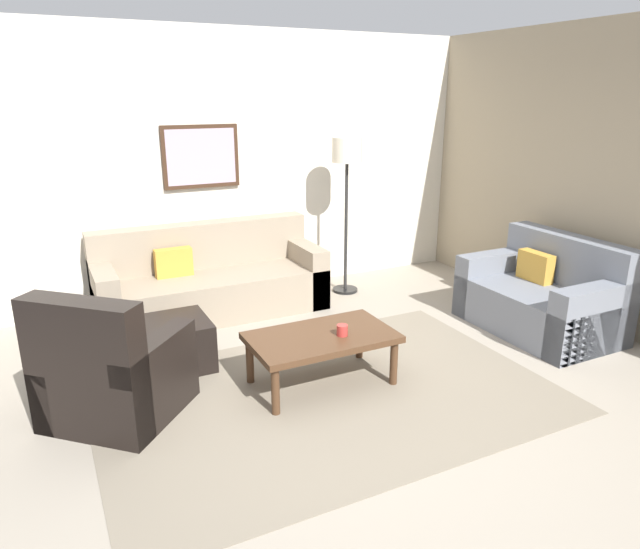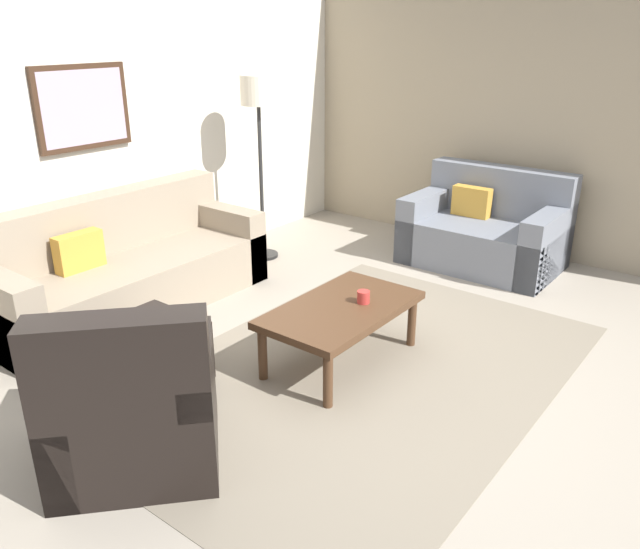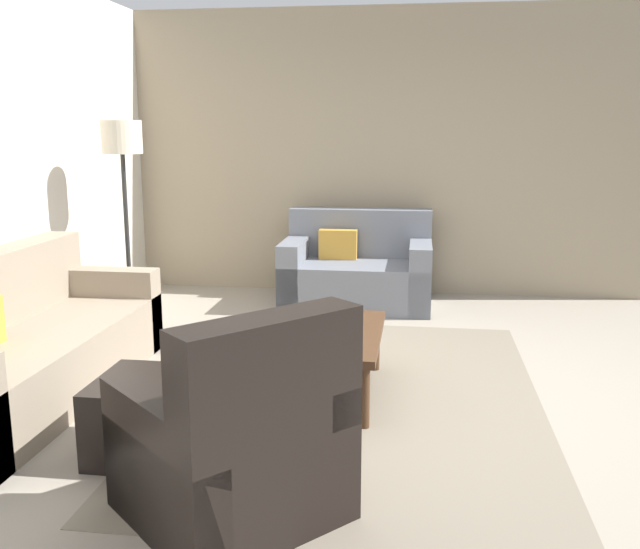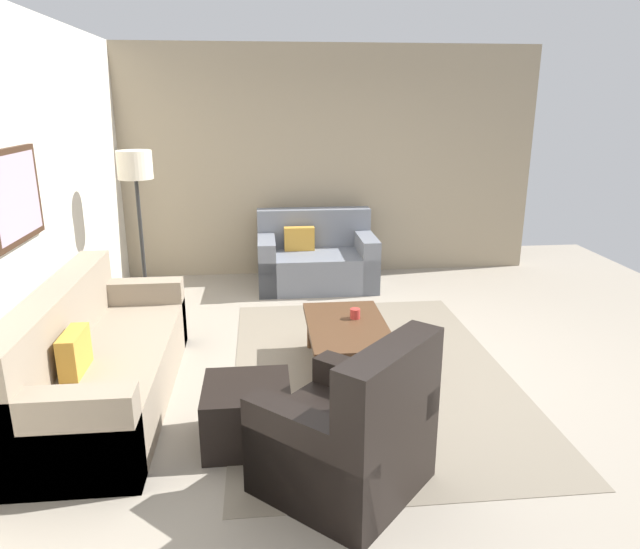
# 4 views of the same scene
# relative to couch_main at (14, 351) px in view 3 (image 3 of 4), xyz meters

# --- Properties ---
(ground_plane) EXTENTS (8.00, 8.00, 0.00)m
(ground_plane) POSITION_rel_couch_main_xyz_m (0.28, -2.11, -0.30)
(ground_plane) COLOR gray
(stone_feature_panel) EXTENTS (0.12, 5.20, 2.80)m
(stone_feature_panel) POSITION_rel_couch_main_xyz_m (3.28, -2.11, 1.10)
(stone_feature_panel) COLOR gray
(stone_feature_panel) RESTS_ON ground_plane
(area_rug) EXTENTS (3.31, 2.23, 0.01)m
(area_rug) POSITION_rel_couch_main_xyz_m (0.28, -2.11, -0.29)
(area_rug) COLOR #786D5C
(area_rug) RESTS_ON ground_plane
(couch_main) EXTENTS (2.25, 0.87, 0.88)m
(couch_main) POSITION_rel_couch_main_xyz_m (0.00, 0.00, 0.00)
(couch_main) COLOR gray
(couch_main) RESTS_ON ground_plane
(couch_loveseat) EXTENTS (0.91, 1.38, 0.88)m
(couch_loveseat) POSITION_rel_couch_main_xyz_m (2.72, -1.89, 0.00)
(couch_loveseat) COLOR slate
(couch_loveseat) RESTS_ON ground_plane
(armchair_leather) EXTENTS (1.13, 1.13, 0.95)m
(armchair_leather) POSITION_rel_couch_main_xyz_m (-1.18, -1.73, 0.01)
(armchair_leather) COLOR black
(armchair_leather) RESTS_ON ground_plane
(ottoman) EXTENTS (0.56, 0.56, 0.40)m
(ottoman) POSITION_rel_couch_main_xyz_m (-0.62, -1.13, -0.10)
(ottoman) COLOR black
(ottoman) RESTS_ON ground_plane
(coffee_table) EXTENTS (1.10, 0.64, 0.41)m
(coffee_table) POSITION_rel_couch_main_xyz_m (0.33, -1.92, 0.06)
(coffee_table) COLOR #472D1C
(coffee_table) RESTS_ON ground_plane
(cup) EXTENTS (0.08, 0.08, 0.08)m
(cup) POSITION_rel_couch_main_xyz_m (0.46, -2.01, 0.15)
(cup) COLOR #B2332D
(cup) RESTS_ON coffee_table
(lamp_standing) EXTENTS (0.32, 0.32, 1.71)m
(lamp_standing) POSITION_rel_couch_main_xyz_m (1.54, -0.11, 1.11)
(lamp_standing) COLOR black
(lamp_standing) RESTS_ON ground_plane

